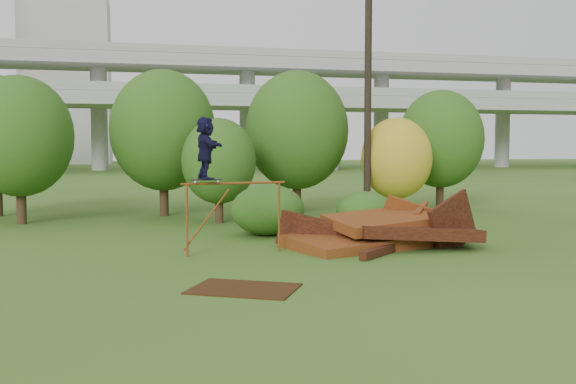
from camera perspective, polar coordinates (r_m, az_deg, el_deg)
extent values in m
plane|color=#2D5116|center=(15.38, 4.65, -6.42)|extent=(240.00, 240.00, 0.00)
cube|color=#4A1F0D|center=(17.90, 6.25, -4.37)|extent=(4.20, 3.28, 0.61)
cube|color=black|center=(18.14, 11.05, -3.54)|extent=(3.53, 2.45, 0.65)
cube|color=#4A1F0D|center=(18.29, 8.42, -2.56)|extent=(3.33, 2.54, 0.62)
cube|color=black|center=(18.42, 14.44, -2.76)|extent=(1.87, 0.82, 1.91)
cube|color=#4A1F0D|center=(19.43, 10.29, -2.65)|extent=(1.57, 1.02, 1.68)
cube|color=black|center=(17.89, 2.19, -3.80)|extent=(1.96, 1.01, 1.36)
cube|color=black|center=(16.90, 8.58, -5.09)|extent=(1.96, 1.86, 0.20)
cube|color=#4A1F0D|center=(19.28, 11.75, -1.52)|extent=(1.01, 1.37, 0.38)
cylinder|color=brown|center=(16.40, -8.97, -2.53)|extent=(0.06, 0.06, 1.85)
cylinder|color=brown|center=(17.06, -0.80, -2.23)|extent=(0.06, 0.06, 1.85)
cylinder|color=brown|center=(16.61, -4.82, 0.79)|extent=(2.76, 0.41, 0.06)
cube|color=black|center=(16.42, -7.33, 1.09)|extent=(0.83, 0.32, 0.03)
cylinder|color=silver|center=(16.27, -8.25, 0.91)|extent=(0.06, 0.04, 0.06)
cylinder|color=silver|center=(16.45, -8.38, 0.94)|extent=(0.06, 0.04, 0.06)
cylinder|color=silver|center=(16.41, -6.27, 0.95)|extent=(0.06, 0.04, 0.06)
cylinder|color=silver|center=(16.58, -6.42, 0.98)|extent=(0.06, 0.04, 0.06)
imported|color=black|center=(16.40, -7.36, 3.91)|extent=(0.73, 1.53, 1.59)
cube|color=#321B0A|center=(12.70, -3.94, -8.57)|extent=(2.46, 2.23, 0.03)
cylinder|color=black|center=(25.13, -22.63, -0.65)|extent=(0.35, 0.35, 1.75)
ellipsoid|color=#204612|center=(25.06, -22.77, 4.60)|extent=(3.80, 3.80, 4.37)
cylinder|color=black|center=(26.42, -10.96, -0.07)|extent=(0.36, 0.36, 1.87)
ellipsoid|color=#204612|center=(26.37, -11.04, 5.41)|extent=(4.24, 4.24, 4.87)
cylinder|color=black|center=(23.64, -6.14, -1.24)|extent=(0.31, 0.31, 1.25)
ellipsoid|color=#204612|center=(23.54, -6.17, 2.76)|extent=(2.73, 2.73, 3.14)
cylinder|color=black|center=(26.83, 0.79, 0.07)|extent=(0.36, 0.36, 1.88)
ellipsoid|color=#204612|center=(26.78, 0.80, 5.52)|extent=(4.29, 4.29, 4.93)
cylinder|color=black|center=(26.56, 9.58, -0.71)|extent=(0.31, 0.31, 1.24)
ellipsoid|color=#A58C19|center=(26.48, 9.62, 2.96)|extent=(2.88, 2.88, 3.32)
cylinder|color=black|center=(29.56, 13.34, 0.18)|extent=(0.35, 0.35, 1.73)
ellipsoid|color=#204612|center=(29.50, 13.42, 4.61)|extent=(3.79, 3.79, 4.36)
ellipsoid|color=#204612|center=(20.22, -1.81, -1.59)|extent=(2.33, 2.15, 1.62)
ellipsoid|color=#204612|center=(21.11, 6.87, -1.76)|extent=(1.89, 1.74, 1.34)
cylinder|color=black|center=(25.54, 7.11, 8.28)|extent=(0.28, 0.28, 9.40)
cube|color=gray|center=(74.72, -9.75, 7.95)|extent=(160.00, 9.00, 1.40)
cube|color=gray|center=(81.17, -10.05, 11.17)|extent=(160.00, 9.00, 1.40)
cylinder|color=gray|center=(75.58, -23.50, 4.60)|extent=(2.20, 2.20, 8.00)
cylinder|color=gray|center=(74.54, -9.71, 4.88)|extent=(2.20, 2.20, 8.00)
cylinder|color=gray|center=(77.77, 3.70, 4.89)|extent=(2.20, 2.20, 8.00)
cube|color=#9E9E99|center=(117.48, -18.99, 9.27)|extent=(14.00, 14.00, 28.00)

